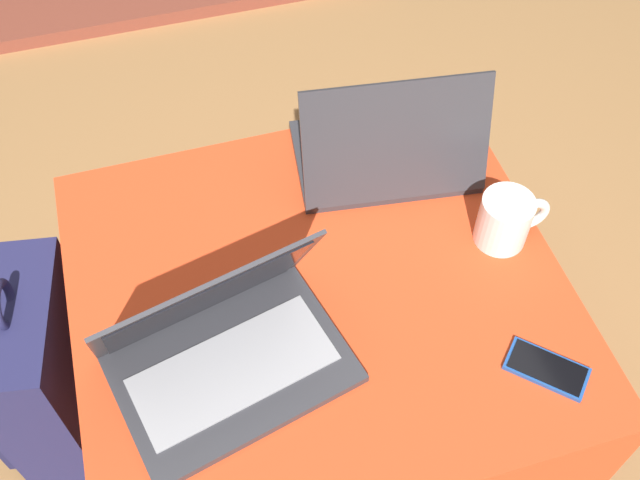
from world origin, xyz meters
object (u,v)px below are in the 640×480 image
Objects in this scene: cell_phone at (547,369)px; backpack at (41,371)px; laptop_near at (223,345)px; laptop_far at (387,151)px; coffee_mug at (506,220)px.

backpack is (-0.86, 0.39, -0.26)m from cell_phone.
laptop_near is 0.51m from laptop_far.
coffee_mug is (0.54, 0.11, 0.00)m from laptop_near.
cell_phone is 0.97m from backpack.
cell_phone is at bearing 109.41° from laptop_far.
laptop_far is 2.71× the size of cell_phone.
coffee_mug reaches higher than backpack.
laptop_far reaches higher than coffee_mug.
coffee_mug is (0.15, -0.22, 0.00)m from laptop_far.
laptop_near is at bearing -64.28° from cell_phone.
laptop_far is at bearing 107.43° from backpack.
laptop_far is 0.50m from cell_phone.
laptop_near is 0.53m from cell_phone.
coffee_mug is (0.04, 0.27, 0.05)m from cell_phone.
laptop_far is 0.82m from backpack.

